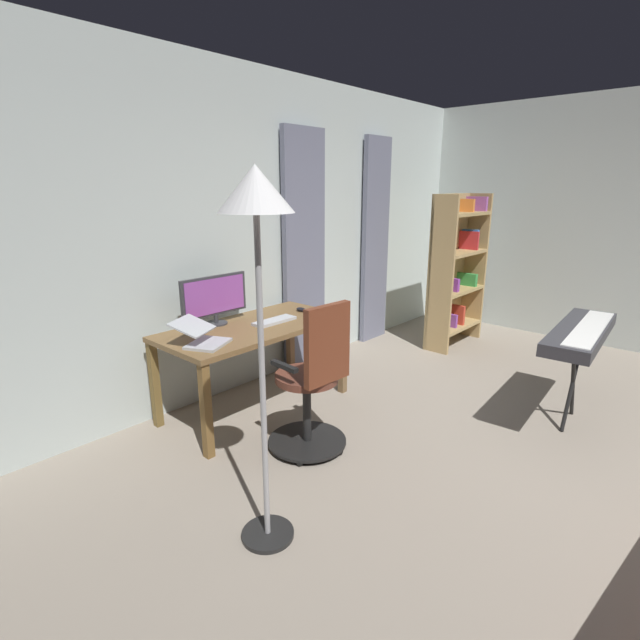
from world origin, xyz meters
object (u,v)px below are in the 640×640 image
Objects in this scene: computer_monitor at (215,297)px; laptop at (202,337)px; bookshelf at (454,270)px; piano_keyboard at (581,334)px; desk at (255,335)px; computer_mouse at (301,309)px; computer_keyboard at (274,321)px; office_chair at (314,384)px; floor_lamp at (257,229)px.

computer_monitor is 0.55m from laptop.
bookshelf reaches higher than piano_keyboard.
desk is 0.57m from computer_mouse.
desk is 3.49× the size of laptop.
computer_monitor is (0.19, -0.25, 0.31)m from desk.
computer_keyboard is 0.23× the size of bookshelf.
office_chair is at bearing 48.52° from computer_mouse.
computer_keyboard is (-0.16, 0.06, 0.10)m from desk.
computer_mouse reaches higher than desk.
floor_lamp is at bearing 51.25° from desk.
office_chair is 1.13m from computer_mouse.
computer_keyboard is at bearing 69.56° from office_chair.
piano_keyboard is 0.66× the size of floor_lamp.
bookshelf is at bearing 167.56° from computer_monitor.
bookshelf is (-2.87, 0.63, -0.07)m from computer_monitor.
bookshelf is 0.91× the size of floor_lamp.
floor_lamp is at bearing 61.83° from computer_monitor.
laptop is 1.45m from floor_lamp.
laptop is at bearing -4.83° from bookshelf.
piano_keyboard is (1.22, 1.65, -0.14)m from bookshelf.
piano_keyboard is (-0.90, 2.05, -0.01)m from computer_mouse.
desk is 2.50m from piano_keyboard.
computer_keyboard is at bearing -134.61° from floor_lamp.
office_chair is 0.57× the size of floor_lamp.
bookshelf is at bearing 12.10° from office_chair.
piano_keyboard is at bearing 161.45° from floor_lamp.
desk is 0.84m from office_chair.
bookshelf reaches higher than desk.
laptop is 0.23× the size of floor_lamp.
office_chair is 10.80× the size of computer_mouse.
laptop is (0.56, 0.10, 0.14)m from desk.
office_chair is 1.15m from computer_monitor.
computer_monitor is 0.48× the size of piano_keyboard.
computer_keyboard is 0.20× the size of floor_lamp.
computer_monitor is at bearing -42.67° from computer_keyboard.
bookshelf is (-3.25, 0.27, 0.09)m from laptop.
office_chair is (0.17, 0.81, -0.14)m from desk.
laptop is at bearing 3.15° from computer_keyboard.
laptop is at bearing 43.61° from computer_monitor.
computer_keyboard is 0.41m from computer_mouse.
office_chair is 2.47× the size of laptop.
floor_lamp reaches higher than office_chair.
laptop is at bearing 6.26° from computer_mouse.
computer_mouse is 0.05× the size of floor_lamp.
computer_keyboard is at bearing -60.80° from piano_keyboard.
computer_mouse is (-0.74, 0.24, -0.20)m from computer_monitor.
bookshelf is 2.06m from piano_keyboard.
office_chair is 1.78× the size of computer_monitor.
office_chair is at bearing -153.20° from floor_lamp.
floor_lamp reaches higher than computer_keyboard.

